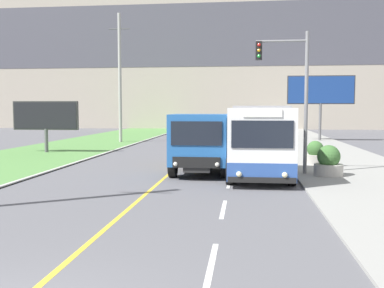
# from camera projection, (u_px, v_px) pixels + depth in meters

# --- Properties ---
(lane_marking_centre) EXTENTS (2.88, 140.00, 0.01)m
(lane_marking_centre) POSITION_uv_depth(u_px,v_px,m) (62.00, 284.00, 7.47)
(lane_marking_centre) COLOR gold
(lane_marking_centre) RESTS_ON ground_plane
(apartment_block_background) EXTENTS (80.00, 8.04, 25.22)m
(apartment_block_background) POSITION_uv_depth(u_px,v_px,m) (223.00, 43.00, 66.64)
(apartment_block_background) COLOR #A89E8E
(apartment_block_background) RESTS_ON ground_plane
(city_bus) EXTENTS (2.63, 5.42, 3.02)m
(city_bus) POSITION_uv_depth(u_px,v_px,m) (260.00, 142.00, 18.51)
(city_bus) COLOR white
(city_bus) RESTS_ON ground_plane
(dump_truck) EXTENTS (2.51, 6.90, 2.68)m
(dump_truck) POSITION_uv_depth(u_px,v_px,m) (201.00, 144.00, 19.93)
(dump_truck) COLOR black
(dump_truck) RESTS_ON ground_plane
(car_distant) EXTENTS (1.80, 4.30, 1.45)m
(car_distant) POSITION_uv_depth(u_px,v_px,m) (256.00, 134.00, 39.39)
(car_distant) COLOR silver
(car_distant) RESTS_ON ground_plane
(utility_pole_far) EXTENTS (1.80, 0.28, 10.97)m
(utility_pole_far) POSITION_uv_depth(u_px,v_px,m) (120.00, 78.00, 38.35)
(utility_pole_far) COLOR #9E9E99
(utility_pole_far) RESTS_ON ground_plane
(traffic_light_mast) EXTENTS (2.28, 0.32, 6.23)m
(traffic_light_mast) POSITION_uv_depth(u_px,v_px,m) (292.00, 85.00, 19.48)
(traffic_light_mast) COLOR slate
(traffic_light_mast) RESTS_ON ground_plane
(billboard_large) EXTENTS (5.86, 0.24, 5.83)m
(billboard_large) POSITION_uv_depth(u_px,v_px,m) (321.00, 92.00, 39.77)
(billboard_large) COLOR #59595B
(billboard_large) RESTS_ON ground_plane
(billboard_small) EXTENTS (4.43, 0.24, 3.40)m
(billboard_small) POSITION_uv_depth(u_px,v_px,m) (46.00, 117.00, 29.52)
(billboard_small) COLOR #59595B
(billboard_small) RESTS_ON ground_plane
(planter_round_near) EXTENTS (1.20, 1.20, 1.30)m
(planter_round_near) POSITION_uv_depth(u_px,v_px,m) (329.00, 162.00, 18.97)
(planter_round_near) COLOR #B7B2A8
(planter_round_near) RESTS_ON sidewalk_right
(planter_round_second) EXTENTS (1.05, 1.05, 1.20)m
(planter_round_second) POSITION_uv_depth(u_px,v_px,m) (315.00, 154.00, 22.85)
(planter_round_second) COLOR #B7B2A8
(planter_round_second) RESTS_ON sidewalk_right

